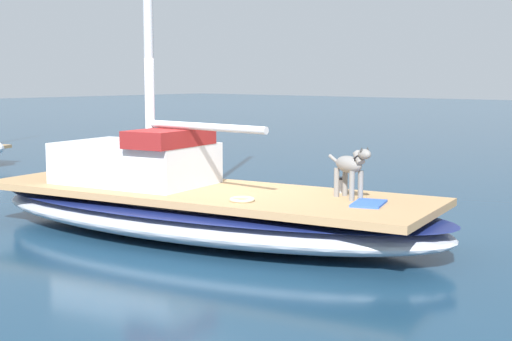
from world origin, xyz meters
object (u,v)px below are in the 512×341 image
sailboat_main (202,212)px  coiled_rope (242,199)px  deck_winch (342,185)px  deck_towel (369,203)px  dog_grey (351,167)px

sailboat_main → coiled_rope: coiled_rope is taller
deck_winch → deck_towel: deck_winch is taller
deck_towel → coiled_rope: bearing=121.6°
deck_winch → dog_grey: bearing=-134.6°
dog_grey → deck_towel: bearing=-117.0°
deck_winch → coiled_rope: (-1.41, 0.57, -0.08)m
dog_grey → coiled_rope: bearing=137.8°
sailboat_main → deck_winch: bearing=-57.7°
sailboat_main → deck_towel: (0.47, -2.44, 0.34)m
sailboat_main → deck_winch: size_ratio=36.09×
dog_grey → deck_winch: size_ratio=4.24×
dog_grey → deck_towel: 0.62m
dog_grey → deck_winch: dog_grey is taller
dog_grey → sailboat_main: bearing=108.5°
sailboat_main → dog_grey: 2.27m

